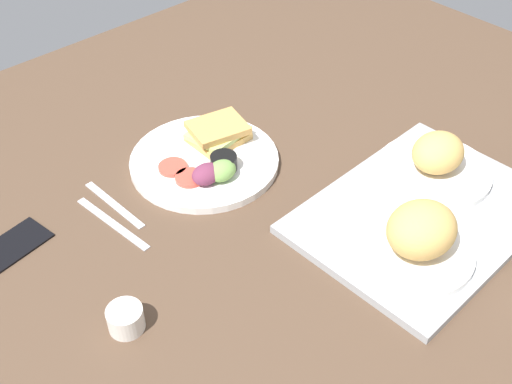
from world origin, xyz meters
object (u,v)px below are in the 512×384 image
(bread_plate_near, at_px, (436,162))
(knife, at_px, (112,223))
(bread_plate_far, at_px, (419,237))
(espresso_cup, at_px, (126,319))
(plate_with_salad, at_px, (208,157))
(serving_tray, at_px, (422,214))
(fork, at_px, (114,204))
(cell_phone, at_px, (8,248))

(bread_plate_near, relative_size, knife, 1.14)
(bread_plate_far, distance_m, espresso_cup, 0.48)
(bread_plate_near, xyz_separation_m, plate_with_salad, (0.29, -0.33, -0.03))
(espresso_cup, bearing_deg, bread_plate_near, 170.09)
(knife, bearing_deg, espresso_cup, -33.15)
(bread_plate_far, relative_size, espresso_cup, 3.62)
(bread_plate_near, bearing_deg, espresso_cup, -9.91)
(serving_tray, xyz_separation_m, fork, (0.39, -0.41, -0.01))
(bread_plate_far, xyz_separation_m, espresso_cup, (0.43, -0.21, -0.04))
(bread_plate_far, distance_m, plate_with_salad, 0.45)
(serving_tray, distance_m, fork, 0.57)
(fork, bearing_deg, cell_phone, -100.25)
(fork, height_order, knife, same)
(fork, distance_m, knife, 0.05)
(bread_plate_near, distance_m, fork, 0.61)
(bread_plate_near, height_order, bread_plate_far, bread_plate_far)
(bread_plate_near, xyz_separation_m, espresso_cup, (0.63, -0.11, -0.03))
(serving_tray, distance_m, espresso_cup, 0.55)
(serving_tray, distance_m, cell_phone, 0.73)
(bread_plate_far, height_order, plate_with_salad, bread_plate_far)
(bread_plate_near, relative_size, cell_phone, 1.51)
(plate_with_salad, xyz_separation_m, fork, (0.21, -0.02, -0.01))
(serving_tray, xyz_separation_m, knife, (0.42, -0.37, -0.01))
(serving_tray, relative_size, espresso_cup, 8.04)
(plate_with_salad, xyz_separation_m, espresso_cup, (0.34, 0.22, 0.00))
(plate_with_salad, distance_m, knife, 0.24)
(plate_with_salad, height_order, fork, plate_with_salad)
(cell_phone, bearing_deg, knife, 149.13)
(plate_with_salad, distance_m, espresso_cup, 0.41)
(bread_plate_far, height_order, espresso_cup, bread_plate_far)
(knife, height_order, cell_phone, cell_phone)
(bread_plate_far, bearing_deg, knife, -52.22)
(espresso_cup, bearing_deg, cell_phone, -77.82)
(serving_tray, xyz_separation_m, cell_phone, (0.59, -0.44, -0.00))
(cell_phone, bearing_deg, bread_plate_near, 142.04)
(knife, distance_m, cell_phone, 0.18)
(fork, bearing_deg, knife, -39.09)
(plate_with_salad, bearing_deg, cell_phone, -7.33)
(serving_tray, relative_size, bread_plate_near, 2.07)
(serving_tray, distance_m, plate_with_salad, 0.43)
(bread_plate_near, distance_m, knife, 0.61)
(serving_tray, height_order, bread_plate_far, bread_plate_far)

